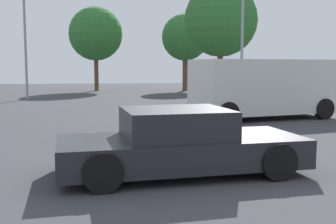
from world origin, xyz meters
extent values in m
plane|color=#38383D|center=(0.00, 0.00, 0.00)|extent=(80.00, 80.00, 0.00)
cube|color=#232328|center=(-0.14, -0.22, 0.41)|extent=(4.55, 2.32, 0.51)
cube|color=#232328|center=(-0.23, -0.23, 0.92)|extent=(2.02, 1.86, 0.51)
cube|color=slate|center=(0.62, -0.13, 0.92)|extent=(0.25, 1.52, 0.43)
cube|color=slate|center=(-1.09, -0.34, 0.92)|extent=(0.25, 1.52, 0.43)
cylinder|color=black|center=(1.23, 0.80, 0.32)|extent=(0.66, 0.30, 0.64)
cylinder|color=black|center=(1.44, -0.88, 0.32)|extent=(0.66, 0.30, 0.64)
cylinder|color=black|center=(-1.71, 0.44, 0.32)|extent=(0.66, 0.30, 0.64)
cylinder|color=black|center=(-1.50, -1.24, 0.32)|extent=(0.66, 0.30, 0.64)
ellipsoid|color=olive|center=(-1.88, 2.29, 0.26)|extent=(0.33, 0.44, 0.24)
sphere|color=olive|center=(-1.94, 2.04, 0.33)|extent=(0.19, 0.19, 0.19)
sphere|color=olive|center=(-1.96, 1.98, 0.32)|extent=(0.09, 0.09, 0.09)
cylinder|color=olive|center=(-1.85, 2.15, 0.08)|extent=(0.06, 0.06, 0.16)
cylinder|color=olive|center=(-1.98, 2.18, 0.08)|extent=(0.06, 0.06, 0.16)
cylinder|color=olive|center=(-1.79, 2.39, 0.08)|extent=(0.06, 0.06, 0.16)
cylinder|color=olive|center=(-1.92, 2.43, 0.08)|extent=(0.06, 0.06, 0.16)
sphere|color=olive|center=(-1.83, 2.52, 0.30)|extent=(0.11, 0.11, 0.11)
cube|color=silver|center=(4.05, 7.30, 1.20)|extent=(5.53, 3.26, 1.95)
cube|color=slate|center=(6.52, 7.92, 1.63)|extent=(0.47, 1.71, 0.78)
cylinder|color=black|center=(5.74, 8.74, 0.38)|extent=(0.80, 0.43, 0.76)
cylinder|color=black|center=(6.22, 6.83, 0.38)|extent=(0.80, 0.43, 0.76)
cylinder|color=black|center=(1.88, 7.77, 0.38)|extent=(0.80, 0.43, 0.76)
cylinder|color=black|center=(2.36, 5.87, 0.38)|extent=(0.80, 0.43, 0.76)
cylinder|color=gray|center=(4.92, 12.93, 3.55)|extent=(0.14, 0.14, 7.10)
cylinder|color=gray|center=(-6.57, 17.46, 3.05)|extent=(0.14, 0.14, 6.11)
cylinder|color=brown|center=(4.73, 16.69, 1.51)|extent=(0.33, 0.33, 3.02)
sphere|color=#2D6B2D|center=(4.73, 16.69, 4.63)|extent=(4.29, 4.29, 4.29)
cylinder|color=brown|center=(-3.00, 25.72, 1.45)|extent=(0.33, 0.33, 2.90)
sphere|color=#2D6B2D|center=(-3.00, 25.72, 4.46)|extent=(4.17, 4.17, 4.17)
cylinder|color=brown|center=(3.99, 25.21, 1.42)|extent=(0.39, 0.39, 2.83)
sphere|color=#2D6B2D|center=(3.99, 25.21, 4.21)|extent=(3.69, 3.69, 3.69)
camera|label=1|loc=(-1.23, -7.53, 1.93)|focal=44.42mm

